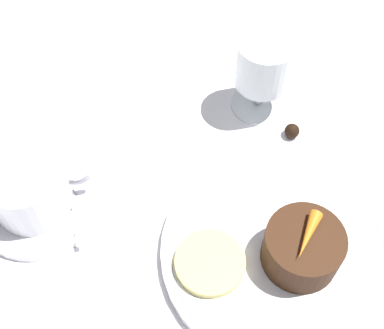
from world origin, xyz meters
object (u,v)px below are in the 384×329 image
wine_glass (263,67)px  dinner_plate (277,252)px  coffee_cup (28,187)px  dessert_cake (302,248)px

wine_glass → dinner_plate: bearing=-102.5°
dinner_plate → coffee_cup: coffee_cup is taller
dessert_cake → dinner_plate: bearing=142.2°
coffee_cup → dessert_cake: coffee_cup is taller
wine_glass → dessert_cake: size_ratio=1.34×
coffee_cup → wine_glass: 0.31m
coffee_cup → wine_glass: size_ratio=1.04×
coffee_cup → dessert_cake: (0.27, -0.14, -0.01)m
dinner_plate → wine_glass: 0.22m
dinner_plate → dessert_cake: size_ratio=3.07×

